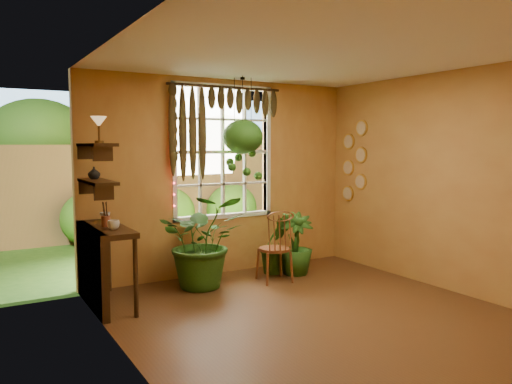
% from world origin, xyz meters
% --- Properties ---
extents(floor, '(4.50, 4.50, 0.00)m').
position_xyz_m(floor, '(0.00, 0.00, 0.00)').
color(floor, '#533217').
rests_on(floor, ground).
extents(ceiling, '(4.50, 4.50, 0.00)m').
position_xyz_m(ceiling, '(0.00, 0.00, 2.70)').
color(ceiling, white).
rests_on(ceiling, wall_back).
extents(wall_back, '(4.00, 0.00, 4.00)m').
position_xyz_m(wall_back, '(0.00, 2.25, 1.35)').
color(wall_back, '#C18E41').
rests_on(wall_back, floor).
extents(wall_left, '(0.00, 4.50, 4.50)m').
position_xyz_m(wall_left, '(-2.00, 0.00, 1.35)').
color(wall_left, '#C18E41').
rests_on(wall_left, floor).
extents(wall_right, '(0.00, 4.50, 4.50)m').
position_xyz_m(wall_right, '(2.00, 0.00, 1.35)').
color(wall_right, '#C18E41').
rests_on(wall_right, floor).
extents(window, '(1.52, 0.10, 1.86)m').
position_xyz_m(window, '(0.00, 2.28, 1.70)').
color(window, white).
rests_on(window, wall_back).
extents(valance_vine, '(1.70, 0.12, 1.10)m').
position_xyz_m(valance_vine, '(-0.08, 2.16, 2.28)').
color(valance_vine, '#32200D').
rests_on(valance_vine, window).
extents(string_lights, '(0.03, 0.03, 1.54)m').
position_xyz_m(string_lights, '(-0.76, 2.19, 1.75)').
color(string_lights, '#FF2633').
rests_on(string_lights, window).
extents(wall_plates, '(0.04, 0.32, 1.10)m').
position_xyz_m(wall_plates, '(1.98, 1.79, 1.55)').
color(wall_plates, beige).
rests_on(wall_plates, wall_right).
extents(counter_ledge, '(0.40, 1.20, 0.90)m').
position_xyz_m(counter_ledge, '(-1.91, 1.60, 0.55)').
color(counter_ledge, '#32200D').
rests_on(counter_ledge, floor).
extents(shelf_lower, '(0.25, 0.90, 0.04)m').
position_xyz_m(shelf_lower, '(-1.88, 1.60, 1.40)').
color(shelf_lower, '#32200D').
rests_on(shelf_lower, wall_left).
extents(shelf_upper, '(0.25, 0.90, 0.04)m').
position_xyz_m(shelf_upper, '(-1.88, 1.60, 1.80)').
color(shelf_upper, '#32200D').
rests_on(shelf_upper, wall_left).
extents(backyard, '(14.00, 10.00, 12.00)m').
position_xyz_m(backyard, '(0.24, 6.87, 1.28)').
color(backyard, '#2C601B').
rests_on(backyard, ground).
extents(windsor_chair, '(0.47, 0.49, 1.09)m').
position_xyz_m(windsor_chair, '(0.36, 1.47, 0.32)').
color(windsor_chair, brown).
rests_on(windsor_chair, floor).
extents(potted_plant_left, '(1.34, 1.26, 1.19)m').
position_xyz_m(potted_plant_left, '(-0.57, 1.71, 0.60)').
color(potted_plant_left, '#1A4311').
rests_on(potted_plant_left, floor).
extents(potted_plant_mid, '(0.53, 0.46, 0.86)m').
position_xyz_m(potted_plant_mid, '(0.60, 1.82, 0.43)').
color(potted_plant_mid, '#1A4311').
rests_on(potted_plant_mid, floor).
extents(potted_plant_right, '(0.61, 0.61, 0.86)m').
position_xyz_m(potted_plant_right, '(0.81, 1.65, 0.43)').
color(potted_plant_right, '#1A4311').
rests_on(potted_plant_right, floor).
extents(hanging_basket, '(0.54, 0.54, 1.40)m').
position_xyz_m(hanging_basket, '(0.13, 1.94, 1.86)').
color(hanging_basket, black).
rests_on(hanging_basket, ceiling).
extents(cup_a, '(0.15, 0.15, 0.10)m').
position_xyz_m(cup_a, '(-1.78, 1.34, 0.95)').
color(cup_a, silver).
rests_on(cup_a, counter_ledge).
extents(cup_b, '(0.14, 0.14, 0.11)m').
position_xyz_m(cup_b, '(-1.72, 1.95, 0.96)').
color(cup_b, beige).
rests_on(cup_b, counter_ledge).
extents(brush_jar, '(0.10, 0.10, 0.35)m').
position_xyz_m(brush_jar, '(-1.80, 1.59, 1.04)').
color(brush_jar, brown).
rests_on(brush_jar, counter_ledge).
extents(shelf_vase, '(0.15, 0.15, 0.14)m').
position_xyz_m(shelf_vase, '(-1.87, 1.77, 1.49)').
color(shelf_vase, '#B2AD99').
rests_on(shelf_vase, shelf_lower).
extents(tiffany_lamp, '(0.17, 0.17, 0.29)m').
position_xyz_m(tiffany_lamp, '(-1.86, 1.53, 2.03)').
color(tiffany_lamp, '#513517').
rests_on(tiffany_lamp, shelf_upper).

